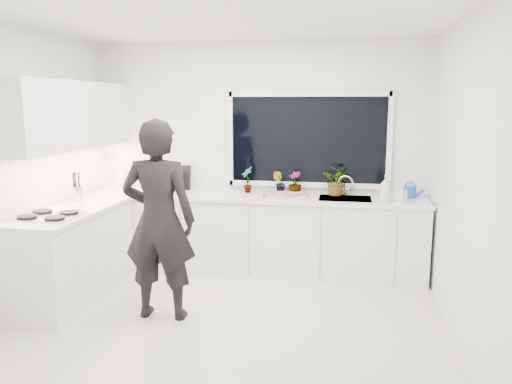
# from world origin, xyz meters

# --- Properties ---
(floor) EXTENTS (4.00, 3.50, 0.02)m
(floor) POSITION_xyz_m (0.00, 0.00, -0.01)
(floor) COLOR beige
(floor) RESTS_ON ground
(wall_back) EXTENTS (4.00, 0.02, 2.70)m
(wall_back) POSITION_xyz_m (0.00, 1.76, 1.35)
(wall_back) COLOR white
(wall_back) RESTS_ON ground
(wall_left) EXTENTS (0.02, 3.50, 2.70)m
(wall_left) POSITION_xyz_m (-2.01, 0.00, 1.35)
(wall_left) COLOR white
(wall_left) RESTS_ON ground
(wall_right) EXTENTS (0.02, 3.50, 2.70)m
(wall_right) POSITION_xyz_m (2.01, 0.00, 1.35)
(wall_right) COLOR white
(wall_right) RESTS_ON ground
(ceiling) EXTENTS (4.00, 3.50, 0.02)m
(ceiling) POSITION_xyz_m (0.00, 0.00, 2.71)
(ceiling) COLOR white
(ceiling) RESTS_ON wall_back
(window) EXTENTS (1.80, 0.02, 1.00)m
(window) POSITION_xyz_m (0.60, 1.73, 1.55)
(window) COLOR black
(window) RESTS_ON wall_back
(base_cabinets_back) EXTENTS (3.92, 0.58, 0.88)m
(base_cabinets_back) POSITION_xyz_m (0.00, 1.45, 0.44)
(base_cabinets_back) COLOR white
(base_cabinets_back) RESTS_ON floor
(base_cabinets_left) EXTENTS (0.58, 1.60, 0.88)m
(base_cabinets_left) POSITION_xyz_m (-1.67, 0.35, 0.44)
(base_cabinets_left) COLOR white
(base_cabinets_left) RESTS_ON floor
(countertop_back) EXTENTS (3.94, 0.62, 0.04)m
(countertop_back) POSITION_xyz_m (0.00, 1.44, 0.90)
(countertop_back) COLOR silver
(countertop_back) RESTS_ON base_cabinets_back
(countertop_left) EXTENTS (0.62, 1.60, 0.04)m
(countertop_left) POSITION_xyz_m (-1.67, 0.35, 0.90)
(countertop_left) COLOR silver
(countertop_left) RESTS_ON base_cabinets_left
(upper_cabinets) EXTENTS (0.34, 2.10, 0.70)m
(upper_cabinets) POSITION_xyz_m (-1.79, 0.70, 1.85)
(upper_cabinets) COLOR white
(upper_cabinets) RESTS_ON wall_left
(sink) EXTENTS (0.58, 0.42, 0.14)m
(sink) POSITION_xyz_m (1.05, 1.45, 0.87)
(sink) COLOR silver
(sink) RESTS_ON countertop_back
(faucet) EXTENTS (0.03, 0.03, 0.22)m
(faucet) POSITION_xyz_m (1.05, 1.65, 1.03)
(faucet) COLOR silver
(faucet) RESTS_ON countertop_back
(stovetop) EXTENTS (0.56, 0.48, 0.03)m
(stovetop) POSITION_xyz_m (-1.69, -0.00, 0.94)
(stovetop) COLOR black
(stovetop) RESTS_ON countertop_left
(person) EXTENTS (0.70, 0.48, 1.85)m
(person) POSITION_xyz_m (-0.62, 0.04, 0.92)
(person) COLOR black
(person) RESTS_ON floor
(pizza_tray) EXTENTS (0.57, 0.47, 0.03)m
(pizza_tray) POSITION_xyz_m (0.37, 1.42, 0.94)
(pizza_tray) COLOR silver
(pizza_tray) RESTS_ON countertop_back
(pizza) EXTENTS (0.52, 0.42, 0.01)m
(pizza) POSITION_xyz_m (0.37, 1.42, 0.95)
(pizza) COLOR #BE3B19
(pizza) RESTS_ON pizza_tray
(watering_can) EXTENTS (0.14, 0.14, 0.13)m
(watering_can) POSITION_xyz_m (1.77, 1.61, 0.98)
(watering_can) COLOR #134FB3
(watering_can) RESTS_ON countertop_back
(paper_towel_roll) EXTENTS (0.12, 0.12, 0.26)m
(paper_towel_roll) POSITION_xyz_m (-1.66, 1.55, 1.05)
(paper_towel_roll) COLOR white
(paper_towel_roll) RESTS_ON countertop_back
(knife_block) EXTENTS (0.15, 0.13, 0.22)m
(knife_block) POSITION_xyz_m (-0.97, 1.59, 1.03)
(knife_block) COLOR #916543
(knife_block) RESTS_ON countertop_back
(utensil_crock) EXTENTS (0.16, 0.16, 0.16)m
(utensil_crock) POSITION_xyz_m (-1.85, 0.80, 1.00)
(utensil_crock) COLOR #B5B5BA
(utensil_crock) RESTS_ON countertop_left
(picture_frame_large) EXTENTS (0.22, 0.07, 0.28)m
(picture_frame_large) POSITION_xyz_m (-1.11, 1.69, 1.06)
(picture_frame_large) COLOR black
(picture_frame_large) RESTS_ON countertop_back
(picture_frame_small) EXTENTS (0.25, 0.03, 0.30)m
(picture_frame_small) POSITION_xyz_m (-0.96, 1.69, 1.07)
(picture_frame_small) COLOR black
(picture_frame_small) RESTS_ON countertop_back
(herb_plants) EXTENTS (1.34, 0.38, 0.34)m
(herb_plants) POSITION_xyz_m (0.68, 1.61, 1.08)
(herb_plants) COLOR #26662D
(herb_plants) RESTS_ON countertop_back
(soap_bottles) EXTENTS (0.30, 0.15, 0.30)m
(soap_bottles) POSITION_xyz_m (1.53, 1.30, 1.05)
(soap_bottles) COLOR #D8BF66
(soap_bottles) RESTS_ON countertop_back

